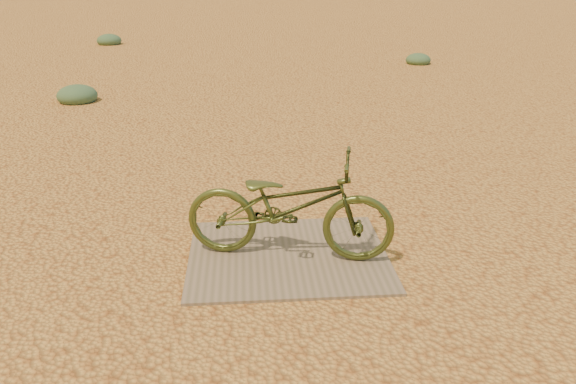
{
  "coord_description": "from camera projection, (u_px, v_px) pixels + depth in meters",
  "views": [
    {
      "loc": [
        -0.08,
        -3.11,
        2.01
      ],
      "look_at": [
        0.21,
        0.55,
        0.52
      ],
      "focal_mm": 35.0,
      "sensor_mm": 36.0,
      "label": 1
    }
  ],
  "objects": [
    {
      "name": "ground",
      "position": [
        262.0,
        299.0,
        3.63
      ],
      "size": [
        120.0,
        120.0,
        0.0
      ],
      "primitive_type": "plane",
      "color": "gold",
      "rests_on": "ground"
    },
    {
      "name": "plywood_board",
      "position": [
        288.0,
        255.0,
        4.15
      ],
      "size": [
        1.46,
        1.2,
        0.02
      ],
      "primitive_type": "cube",
      "color": "#776350",
      "rests_on": "ground"
    },
    {
      "name": "bicycle",
      "position": [
        289.0,
        206.0,
        3.99
      ],
      "size": [
        1.57,
        0.82,
        0.78
      ],
      "primitive_type": "imported",
      "rotation": [
        0.0,
        0.0,
        1.36
      ],
      "color": "#3E491E",
      "rests_on": "plywood_board"
    },
    {
      "name": "kale_a",
      "position": [
        78.0,
        101.0,
        8.88
      ],
      "size": [
        0.62,
        0.62,
        0.34
      ],
      "primitive_type": "ellipsoid",
      "color": "#415E3C",
      "rests_on": "ground"
    },
    {
      "name": "kale_b",
      "position": [
        418.0,
        64.0,
        12.27
      ],
      "size": [
        0.54,
        0.54,
        0.3
      ],
      "primitive_type": "ellipsoid",
      "color": "#415E3C",
      "rests_on": "ground"
    },
    {
      "name": "kale_c",
      "position": [
        110.0,
        44.0,
        15.28
      ],
      "size": [
        0.65,
        0.65,
        0.36
      ],
      "primitive_type": "ellipsoid",
      "color": "#415E3C",
      "rests_on": "ground"
    }
  ]
}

